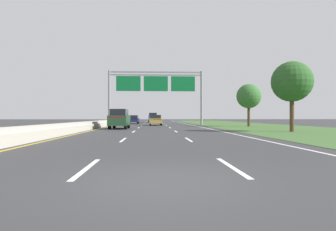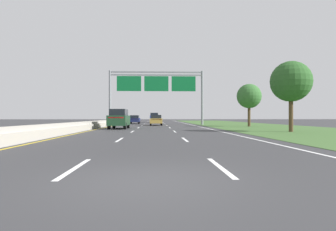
% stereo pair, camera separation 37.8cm
% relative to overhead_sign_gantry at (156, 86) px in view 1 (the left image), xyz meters
% --- Properties ---
extents(ground_plane, '(220.00, 220.00, 0.00)m').
position_rel_overhead_sign_gantry_xyz_m(ground_plane, '(-0.30, -5.15, -6.17)').
color(ground_plane, '#333335').
extents(lane_striping, '(11.96, 106.00, 0.01)m').
position_rel_overhead_sign_gantry_xyz_m(lane_striping, '(-0.30, -5.61, -6.16)').
color(lane_striping, white).
rests_on(lane_striping, ground).
extents(grass_verge_right, '(14.00, 110.00, 0.02)m').
position_rel_overhead_sign_gantry_xyz_m(grass_verge_right, '(13.65, -5.15, -6.16)').
color(grass_verge_right, '#3D602D').
rests_on(grass_verge_right, ground).
extents(median_barrier_concrete, '(0.60, 110.00, 0.85)m').
position_rel_overhead_sign_gantry_xyz_m(median_barrier_concrete, '(-6.90, -5.15, -5.81)').
color(median_barrier_concrete, '#A8A399').
rests_on(median_barrier_concrete, ground).
extents(overhead_sign_gantry, '(15.06, 0.42, 8.64)m').
position_rel_overhead_sign_gantry_xyz_m(overhead_sign_gantry, '(0.00, 0.00, 0.00)').
color(overhead_sign_gantry, gray).
rests_on(overhead_sign_gantry, ground).
extents(pickup_truck_blue, '(2.15, 5.45, 2.20)m').
position_rel_overhead_sign_gantry_xyz_m(pickup_truck_blue, '(-0.44, 19.67, -5.09)').
color(pickup_truck_blue, navy).
rests_on(pickup_truck_blue, ground).
extents(car_navy_left_lane_sedan, '(1.88, 4.42, 1.57)m').
position_rel_overhead_sign_gantry_xyz_m(car_navy_left_lane_sedan, '(-4.05, 8.46, -5.35)').
color(car_navy_left_lane_sedan, '#161E47').
rests_on(car_navy_left_lane_sedan, ground).
extents(car_darkgreen_left_lane_suv, '(1.98, 4.73, 2.11)m').
position_rel_overhead_sign_gantry_xyz_m(car_darkgreen_left_lane_suv, '(-4.07, -14.58, -5.07)').
color(car_darkgreen_left_lane_suv, '#193D23').
rests_on(car_darkgreen_left_lane_suv, ground).
extents(car_gold_centre_lane_sedan, '(1.87, 4.42, 1.57)m').
position_rel_overhead_sign_gantry_xyz_m(car_gold_centre_lane_sedan, '(-0.07, -2.37, -5.35)').
color(car_gold_centre_lane_sedan, '#A38438').
rests_on(car_gold_centre_lane_sedan, ground).
extents(roadside_tree_near, '(3.46, 3.46, 6.04)m').
position_rel_overhead_sign_gantry_xyz_m(roadside_tree_near, '(11.42, -21.87, -1.88)').
color(roadside_tree_near, '#4C3823').
rests_on(roadside_tree_near, ground).
extents(roadside_tree_mid, '(3.22, 3.22, 5.64)m').
position_rel_overhead_sign_gantry_xyz_m(roadside_tree_mid, '(12.23, -8.33, -2.16)').
color(roadside_tree_mid, '#4C3823').
rests_on(roadside_tree_mid, ground).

